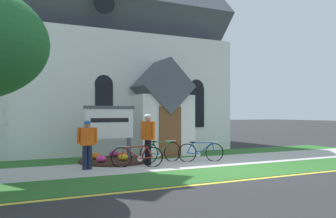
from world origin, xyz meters
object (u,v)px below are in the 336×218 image
object	(u,v)px
bicycle_red	(161,152)
cyclist_in_green_jersey	(148,135)
cyclist_in_blue_jersey	(87,141)
bicycle_yellow	(201,152)
bicycle_black	(137,156)
church_sign	(110,124)
roadside_conifer	(186,63)

from	to	relation	value
bicycle_red	cyclist_in_green_jersey	xyz separation A→B (m)	(-0.72, -0.49, 0.68)
cyclist_in_blue_jersey	cyclist_in_green_jersey	xyz separation A→B (m)	(2.12, 0.05, 0.15)
bicycle_red	cyclist_in_blue_jersey	world-z (taller)	cyclist_in_blue_jersey
cyclist_in_green_jersey	bicycle_yellow	bearing A→B (deg)	0.18
bicycle_red	cyclist_in_blue_jersey	xyz separation A→B (m)	(-2.84, -0.54, 0.53)
bicycle_yellow	bicycle_red	distance (m)	1.50
bicycle_red	cyclist_in_blue_jersey	size ratio (longest dim) A/B	1.11
bicycle_black	bicycle_red	xyz separation A→B (m)	(1.21, 0.74, 0.02)
church_sign	roadside_conifer	world-z (taller)	roadside_conifer
roadside_conifer	bicycle_red	bearing A→B (deg)	-123.96
cyclist_in_blue_jersey	bicycle_black	bearing A→B (deg)	-6.75
bicycle_yellow	roadside_conifer	xyz separation A→B (m)	(4.42, 9.16, 4.82)
church_sign	cyclist_in_green_jersey	world-z (taller)	church_sign
cyclist_in_green_jersey	cyclist_in_blue_jersey	bearing A→B (deg)	-178.55
church_sign	roadside_conifer	xyz separation A→B (m)	(7.42, 7.44, 3.79)
bicycle_red	roadside_conifer	distance (m)	11.51
church_sign	bicycle_red	distance (m)	2.24
bicycle_yellow	roadside_conifer	size ratio (longest dim) A/B	0.20
church_sign	bicycle_red	xyz separation A→B (m)	(1.58, -1.24, -1.00)
roadside_conifer	cyclist_in_green_jersey	bearing A→B (deg)	-125.60
bicycle_red	cyclist_in_green_jersey	size ratio (longest dim) A/B	0.98
bicycle_red	cyclist_in_blue_jersey	distance (m)	2.94
bicycle_yellow	bicycle_red	size ratio (longest dim) A/B	0.96
church_sign	bicycle_black	bearing A→B (deg)	-79.26
bicycle_black	bicycle_red	bearing A→B (deg)	31.48
bicycle_yellow	cyclist_in_blue_jersey	world-z (taller)	cyclist_in_blue_jersey
church_sign	bicycle_red	size ratio (longest dim) A/B	1.20
cyclist_in_blue_jersey	cyclist_in_green_jersey	bearing A→B (deg)	1.45
bicycle_black	bicycle_yellow	xyz separation A→B (m)	(2.63, 0.25, 0.00)
cyclist_in_green_jersey	roadside_conifer	bearing A→B (deg)	54.40
bicycle_black	bicycle_red	size ratio (longest dim) A/B	0.95
bicycle_red	cyclist_in_green_jersey	world-z (taller)	cyclist_in_green_jersey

